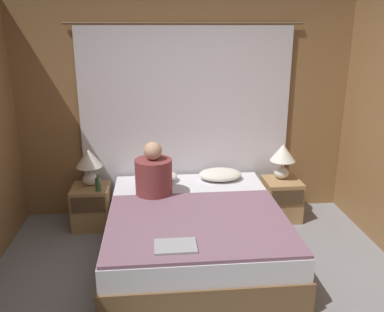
{
  "coord_description": "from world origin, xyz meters",
  "views": [
    {
      "loc": [
        -0.36,
        -2.73,
        2.2
      ],
      "look_at": [
        0.0,
        1.16,
        0.95
      ],
      "focal_mm": 38.0,
      "sensor_mm": 36.0,
      "label": 1
    }
  ],
  "objects_px": {
    "nightstand_left": "(92,206)",
    "person_left_in_bed": "(154,175)",
    "bed": "(195,232)",
    "pillow_left": "(156,177)",
    "lamp_left": "(89,162)",
    "beer_bottle_on_left_stand": "(98,184)",
    "lamp_right": "(283,156)",
    "nightstand_right": "(281,199)",
    "pillow_right": "(220,174)",
    "laptop_on_bed": "(176,246)"
  },
  "relations": [
    {
      "from": "nightstand_left",
      "to": "pillow_left",
      "type": "xyz_separation_m",
      "value": [
        0.74,
        0.05,
        0.32
      ]
    },
    {
      "from": "lamp_left",
      "to": "pillow_left",
      "type": "bearing_deg",
      "value": -1.55
    },
    {
      "from": "nightstand_left",
      "to": "lamp_left",
      "type": "xyz_separation_m",
      "value": [
        0.0,
        0.07,
        0.51
      ]
    },
    {
      "from": "laptop_on_bed",
      "to": "pillow_left",
      "type": "bearing_deg",
      "value": 95.41
    },
    {
      "from": "nightstand_right",
      "to": "lamp_right",
      "type": "bearing_deg",
      "value": 90.0
    },
    {
      "from": "nightstand_right",
      "to": "beer_bottle_on_left_stand",
      "type": "bearing_deg",
      "value": -176.7
    },
    {
      "from": "nightstand_left",
      "to": "nightstand_right",
      "type": "relative_size",
      "value": 1.0
    },
    {
      "from": "nightstand_right",
      "to": "beer_bottle_on_left_stand",
      "type": "distance_m",
      "value": 2.14
    },
    {
      "from": "pillow_left",
      "to": "laptop_on_bed",
      "type": "relative_size",
      "value": 1.48
    },
    {
      "from": "nightstand_right",
      "to": "pillow_left",
      "type": "xyz_separation_m",
      "value": [
        -1.48,
        0.05,
        0.32
      ]
    },
    {
      "from": "lamp_right",
      "to": "person_left_in_bed",
      "type": "bearing_deg",
      "value": -164.33
    },
    {
      "from": "person_left_in_bed",
      "to": "laptop_on_bed",
      "type": "bearing_deg",
      "value": -81.7
    },
    {
      "from": "lamp_left",
      "to": "pillow_left",
      "type": "distance_m",
      "value": 0.76
    },
    {
      "from": "bed",
      "to": "pillow_left",
      "type": "distance_m",
      "value": 0.92
    },
    {
      "from": "laptop_on_bed",
      "to": "nightstand_right",
      "type": "bearing_deg",
      "value": 47.81
    },
    {
      "from": "beer_bottle_on_left_stand",
      "to": "pillow_left",
      "type": "bearing_deg",
      "value": 14.94
    },
    {
      "from": "pillow_left",
      "to": "pillow_right",
      "type": "height_order",
      "value": "same"
    },
    {
      "from": "bed",
      "to": "nightstand_left",
      "type": "bearing_deg",
      "value": 146.49
    },
    {
      "from": "nightstand_left",
      "to": "pillow_left",
      "type": "relative_size",
      "value": 0.97
    },
    {
      "from": "pillow_left",
      "to": "person_left_in_bed",
      "type": "bearing_deg",
      "value": -92.78
    },
    {
      "from": "pillow_right",
      "to": "laptop_on_bed",
      "type": "relative_size",
      "value": 1.48
    },
    {
      "from": "nightstand_right",
      "to": "laptop_on_bed",
      "type": "distance_m",
      "value": 2.02
    },
    {
      "from": "bed",
      "to": "nightstand_left",
      "type": "distance_m",
      "value": 1.33
    },
    {
      "from": "lamp_right",
      "to": "nightstand_right",
      "type": "bearing_deg",
      "value": -90.0
    },
    {
      "from": "person_left_in_bed",
      "to": "laptop_on_bed",
      "type": "height_order",
      "value": "person_left_in_bed"
    },
    {
      "from": "pillow_right",
      "to": "person_left_in_bed",
      "type": "bearing_deg",
      "value": -152.33
    },
    {
      "from": "nightstand_left",
      "to": "laptop_on_bed",
      "type": "relative_size",
      "value": 1.43
    },
    {
      "from": "lamp_left",
      "to": "beer_bottle_on_left_stand",
      "type": "height_order",
      "value": "lamp_left"
    },
    {
      "from": "nightstand_left",
      "to": "lamp_left",
      "type": "height_order",
      "value": "lamp_left"
    },
    {
      "from": "nightstand_right",
      "to": "person_left_in_bed",
      "type": "xyz_separation_m",
      "value": [
        -1.5,
        -0.36,
        0.49
      ]
    },
    {
      "from": "nightstand_right",
      "to": "person_left_in_bed",
      "type": "height_order",
      "value": "person_left_in_bed"
    },
    {
      "from": "beer_bottle_on_left_stand",
      "to": "laptop_on_bed",
      "type": "relative_size",
      "value": 0.62
    },
    {
      "from": "nightstand_right",
      "to": "lamp_right",
      "type": "height_order",
      "value": "lamp_right"
    },
    {
      "from": "nightstand_left",
      "to": "beer_bottle_on_left_stand",
      "type": "xyz_separation_m",
      "value": [
        0.11,
        -0.12,
        0.32
      ]
    },
    {
      "from": "pillow_right",
      "to": "beer_bottle_on_left_stand",
      "type": "xyz_separation_m",
      "value": [
        -1.38,
        -0.17,
        -0.0
      ]
    },
    {
      "from": "bed",
      "to": "pillow_right",
      "type": "distance_m",
      "value": 0.92
    },
    {
      "from": "bed",
      "to": "person_left_in_bed",
      "type": "xyz_separation_m",
      "value": [
        -0.39,
        0.38,
        0.48
      ]
    },
    {
      "from": "pillow_right",
      "to": "nightstand_left",
      "type": "bearing_deg",
      "value": -178.22
    },
    {
      "from": "lamp_right",
      "to": "pillow_left",
      "type": "bearing_deg",
      "value": -179.23
    },
    {
      "from": "pillow_left",
      "to": "person_left_in_bed",
      "type": "distance_m",
      "value": 0.44
    },
    {
      "from": "nightstand_left",
      "to": "person_left_in_bed",
      "type": "relative_size",
      "value": 0.82
    },
    {
      "from": "lamp_left",
      "to": "person_left_in_bed",
      "type": "height_order",
      "value": "person_left_in_bed"
    },
    {
      "from": "nightstand_right",
      "to": "pillow_right",
      "type": "xyz_separation_m",
      "value": [
        -0.74,
        0.05,
        0.32
      ]
    },
    {
      "from": "lamp_right",
      "to": "beer_bottle_on_left_stand",
      "type": "relative_size",
      "value": 2.03
    },
    {
      "from": "bed",
      "to": "pillow_right",
      "type": "bearing_deg",
      "value": 64.46
    },
    {
      "from": "beer_bottle_on_left_stand",
      "to": "lamp_right",
      "type": "bearing_deg",
      "value": 5.08
    },
    {
      "from": "pillow_left",
      "to": "person_left_in_bed",
      "type": "xyz_separation_m",
      "value": [
        -0.02,
        -0.4,
        0.17
      ]
    },
    {
      "from": "lamp_right",
      "to": "bed",
      "type": "bearing_deg",
      "value": -144.18
    },
    {
      "from": "pillow_right",
      "to": "bed",
      "type": "bearing_deg",
      "value": -115.54
    },
    {
      "from": "nightstand_left",
      "to": "beer_bottle_on_left_stand",
      "type": "distance_m",
      "value": 0.36
    }
  ]
}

